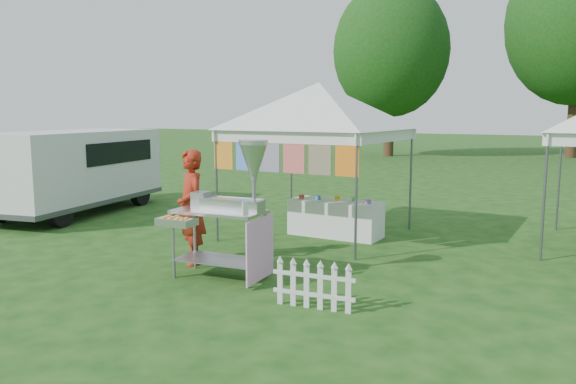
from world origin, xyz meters
The scene contains 8 objects.
ground centered at (0.00, 0.00, 0.00)m, with size 120.00×120.00×0.00m, color #144212.
canopy_main centered at (0.00, 3.49, 2.99)m, with size 4.24×4.24×3.45m.
tree_left centered at (-6.00, 24.00, 5.83)m, with size 6.40×6.40×9.53m.
donut_cart centered at (0.30, 0.16, 1.20)m, with size 1.47×1.14×2.04m.
vendor centered at (-0.78, 0.56, 0.92)m, with size 0.67×0.44×1.84m, color #A12513.
cargo_van centered at (-6.23, 2.86, 1.07)m, with size 2.84×5.06×1.98m.
picket_fence centered at (1.90, -0.34, 0.29)m, with size 1.07×0.16×0.56m.
display_table centered at (0.35, 3.59, 0.35)m, with size 1.80×0.70×0.71m, color white.
Camera 1 is at (4.99, -6.30, 2.41)m, focal length 35.00 mm.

